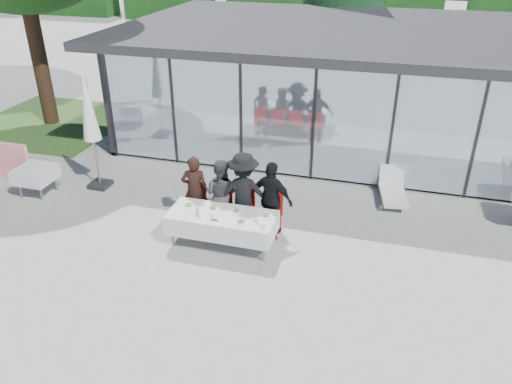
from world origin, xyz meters
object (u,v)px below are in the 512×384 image
(diner_chair_a, at_px, (196,201))
(folded_eyeglasses, at_px, (215,220))
(diner_a, at_px, (195,190))
(market_umbrella, at_px, (89,115))
(diner_b, at_px, (221,194))
(plate_b, at_px, (213,208))
(diner_d, at_px, (272,199))
(diner_chair_b, at_px, (222,204))
(spare_table_left, at_px, (36,174))
(plate_c, at_px, (236,211))
(plate_extra, at_px, (241,221))
(juice_bottle, at_px, (198,212))
(diner_c, at_px, (244,192))
(plate_a, at_px, (188,205))
(dining_table, at_px, (222,223))
(diner_chair_d, at_px, (272,211))
(lounger, at_px, (393,189))
(spare_chair_b, at_px, (501,177))
(diner_chair_c, at_px, (244,207))

(diner_chair_a, height_order, folded_eyeglasses, diner_chair_a)
(diner_a, distance_m, market_umbrella, 3.43)
(diner_b, bearing_deg, plate_b, 100.66)
(diner_b, bearing_deg, diner_d, -172.16)
(diner_b, bearing_deg, diner_a, 7.84)
(diner_chair_b, xyz_separation_m, spare_table_left, (-4.99, 0.15, 0.02))
(plate_c, xyz_separation_m, plate_extra, (0.23, -0.38, 0.00))
(plate_extra, height_order, juice_bottle, juice_bottle)
(plate_b, bearing_deg, diner_chair_a, 137.73)
(folded_eyeglasses, bearing_deg, diner_d, 47.32)
(diner_c, bearing_deg, market_umbrella, -23.42)
(plate_a, bearing_deg, diner_chair_a, 99.12)
(diner_chair_b, xyz_separation_m, juice_bottle, (-0.19, -0.94, 0.29))
(dining_table, bearing_deg, plate_extra, -23.00)
(plate_extra, bearing_deg, dining_table, 157.00)
(diner_d, distance_m, diner_chair_d, 0.32)
(diner_d, distance_m, plate_c, 0.85)
(plate_a, relative_size, spare_table_left, 0.28)
(diner_c, relative_size, lounger, 1.30)
(diner_chair_a, relative_size, spare_chair_b, 1.00)
(plate_c, distance_m, spare_chair_b, 6.82)
(folded_eyeglasses, height_order, lounger, folded_eyeglasses)
(diner_a, xyz_separation_m, spare_chair_b, (6.84, 3.20, -0.28))
(plate_c, relative_size, spare_table_left, 0.28)
(market_umbrella, bearing_deg, plate_a, -26.03)
(plate_extra, distance_m, lounger, 4.46)
(diner_d, relative_size, folded_eyeglasses, 12.21)
(diner_a, distance_m, diner_b, 0.62)
(diner_chair_c, relative_size, diner_d, 0.57)
(diner_chair_b, height_order, plate_c, diner_chair_b)
(juice_bottle, xyz_separation_m, market_umbrella, (-3.53, 1.87, 1.14))
(plate_c, relative_size, market_umbrella, 0.08)
(diner_chair_b, xyz_separation_m, diner_chair_c, (0.53, 0.00, 0.00))
(diner_b, relative_size, lounger, 1.15)
(diner_chair_a, distance_m, plate_extra, 1.70)
(diner_c, bearing_deg, diner_a, -10.82)
(market_umbrella, bearing_deg, folded_eyeglasses, -26.58)
(folded_eyeglasses, bearing_deg, plate_c, 55.58)
(diner_d, height_order, spare_table_left, diner_d)
(diner_d, xyz_separation_m, diner_chair_d, (-0.00, 0.01, -0.32))
(lounger, bearing_deg, plate_extra, -131.01)
(plate_c, height_order, market_umbrella, market_umbrella)
(diner_chair_c, distance_m, plate_extra, 1.02)
(plate_b, bearing_deg, diner_chair_c, 49.96)
(diner_b, xyz_separation_m, diner_c, (0.53, 0.00, 0.11))
(market_umbrella, height_order, lounger, market_umbrella)
(folded_eyeglasses, relative_size, lounger, 0.10)
(diner_chair_c, relative_size, spare_table_left, 1.13)
(diner_d, xyz_separation_m, plate_a, (-1.68, -0.61, -0.08))
(diner_c, bearing_deg, diner_chair_c, -100.82)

